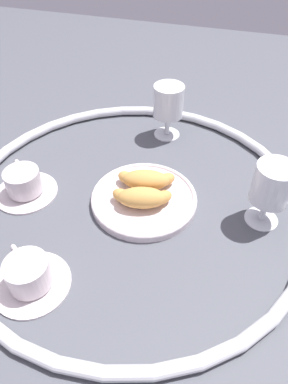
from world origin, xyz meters
The scene contains 9 objects.
ground_plane centered at (0.00, 0.00, 0.00)m, with size 2.20×2.20×0.00m, color #4C4F56.
table_chrome_rim centered at (0.00, 0.00, 0.01)m, with size 0.74×0.74×0.02m, color silver.
pastry_plate centered at (0.02, 0.01, 0.01)m, with size 0.23×0.23×0.02m.
croissant_large centered at (0.03, -0.02, 0.04)m, with size 0.13×0.09×0.04m.
croissant_small centered at (0.02, 0.04, 0.04)m, with size 0.13×0.08×0.04m.
coffee_cup_near centered at (-0.23, -0.04, 0.03)m, with size 0.14×0.14×0.06m.
coffee_cup_far centered at (-0.11, -0.24, 0.03)m, with size 0.14×0.14×0.06m.
juice_glass_left centered at (0.27, 0.03, 0.09)m, with size 0.08×0.08×0.14m.
juice_glass_right centered at (0.01, 0.27, 0.09)m, with size 0.08×0.08×0.14m.
Camera 1 is at (0.18, -0.51, 0.55)m, focal length 33.43 mm.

